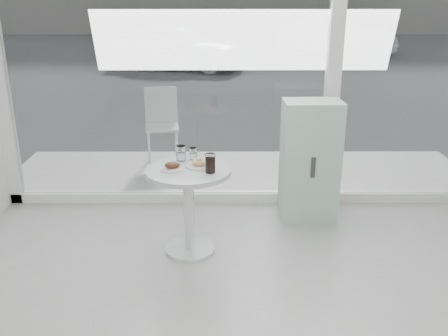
{
  "coord_description": "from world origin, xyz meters",
  "views": [
    {
      "loc": [
        -0.21,
        -2.02,
        2.19
      ],
      "look_at": [
        -0.2,
        1.7,
        0.85
      ],
      "focal_mm": 40.0,
      "sensor_mm": 36.0,
      "label": 1
    }
  ],
  "objects_px": {
    "main_table": "(189,193)",
    "car_white": "(178,46)",
    "plate_fritter": "(173,167)",
    "patio_chair": "(162,120)",
    "water_tumbler_b": "(193,154)",
    "water_tumbler_a": "(181,154)",
    "plate_donut": "(200,164)",
    "cola_glass": "(210,164)",
    "mint_cabinet": "(310,161)",
    "car_silver": "(335,36)"
  },
  "relations": [
    {
      "from": "patio_chair",
      "to": "water_tumbler_a",
      "type": "bearing_deg",
      "value": -86.25
    },
    {
      "from": "car_silver",
      "to": "cola_glass",
      "type": "distance_m",
      "value": 14.35
    },
    {
      "from": "patio_chair",
      "to": "plate_fritter",
      "type": "distance_m",
      "value": 2.36
    },
    {
      "from": "car_white",
      "to": "plate_fritter",
      "type": "bearing_deg",
      "value": -156.37
    },
    {
      "from": "car_silver",
      "to": "water_tumbler_a",
      "type": "bearing_deg",
      "value": 171.2
    },
    {
      "from": "plate_donut",
      "to": "mint_cabinet",
      "type": "bearing_deg",
      "value": 31.03
    },
    {
      "from": "plate_fritter",
      "to": "water_tumbler_a",
      "type": "relative_size",
      "value": 1.53
    },
    {
      "from": "water_tumbler_a",
      "to": "plate_fritter",
      "type": "bearing_deg",
      "value": -103.02
    },
    {
      "from": "main_table",
      "to": "patio_chair",
      "type": "relative_size",
      "value": 0.8
    },
    {
      "from": "car_white",
      "to": "cola_glass",
      "type": "height_order",
      "value": "car_white"
    },
    {
      "from": "mint_cabinet",
      "to": "water_tumbler_b",
      "type": "bearing_deg",
      "value": -159.48
    },
    {
      "from": "mint_cabinet",
      "to": "patio_chair",
      "type": "height_order",
      "value": "mint_cabinet"
    },
    {
      "from": "mint_cabinet",
      "to": "water_tumbler_b",
      "type": "height_order",
      "value": "mint_cabinet"
    },
    {
      "from": "car_white",
      "to": "water_tumbler_a",
      "type": "distance_m",
      "value": 10.44
    },
    {
      "from": "plate_fritter",
      "to": "plate_donut",
      "type": "height_order",
      "value": "plate_fritter"
    },
    {
      "from": "plate_donut",
      "to": "car_silver",
      "type": "bearing_deg",
      "value": 73.47
    },
    {
      "from": "plate_donut",
      "to": "water_tumbler_b",
      "type": "height_order",
      "value": "water_tumbler_b"
    },
    {
      "from": "car_silver",
      "to": "water_tumbler_b",
      "type": "xyz_separation_m",
      "value": [
        -4.11,
        -13.46,
        0.15
      ]
    },
    {
      "from": "patio_chair",
      "to": "plate_donut",
      "type": "xyz_separation_m",
      "value": [
        0.59,
        -2.23,
        0.19
      ]
    },
    {
      "from": "patio_chair",
      "to": "car_white",
      "type": "relative_size",
      "value": 0.25
    },
    {
      "from": "plate_fritter",
      "to": "water_tumbler_b",
      "type": "height_order",
      "value": "water_tumbler_b"
    },
    {
      "from": "car_silver",
      "to": "plate_donut",
      "type": "height_order",
      "value": "car_silver"
    },
    {
      "from": "main_table",
      "to": "water_tumbler_a",
      "type": "relative_size",
      "value": 5.78
    },
    {
      "from": "car_white",
      "to": "water_tumbler_b",
      "type": "bearing_deg",
      "value": -155.39
    },
    {
      "from": "water_tumbler_b",
      "to": "main_table",
      "type": "bearing_deg",
      "value": -96.8
    },
    {
      "from": "main_table",
      "to": "car_silver",
      "type": "bearing_deg",
      "value": 73.18
    },
    {
      "from": "water_tumbler_a",
      "to": "cola_glass",
      "type": "bearing_deg",
      "value": -49.02
    },
    {
      "from": "main_table",
      "to": "water_tumbler_b",
      "type": "distance_m",
      "value": 0.37
    },
    {
      "from": "car_silver",
      "to": "water_tumbler_b",
      "type": "relative_size",
      "value": 38.42
    },
    {
      "from": "water_tumbler_a",
      "to": "water_tumbler_b",
      "type": "bearing_deg",
      "value": 17.28
    },
    {
      "from": "plate_fritter",
      "to": "plate_donut",
      "type": "xyz_separation_m",
      "value": [
        0.22,
        0.09,
        -0.0
      ]
    },
    {
      "from": "mint_cabinet",
      "to": "car_silver",
      "type": "distance_m",
      "value": 13.35
    },
    {
      "from": "car_white",
      "to": "plate_fritter",
      "type": "distance_m",
      "value": 10.67
    },
    {
      "from": "patio_chair",
      "to": "water_tumbler_b",
      "type": "height_order",
      "value": "patio_chair"
    },
    {
      "from": "main_table",
      "to": "water_tumbler_a",
      "type": "distance_m",
      "value": 0.36
    },
    {
      "from": "patio_chair",
      "to": "plate_donut",
      "type": "relative_size",
      "value": 3.91
    },
    {
      "from": "patio_chair",
      "to": "water_tumbler_b",
      "type": "xyz_separation_m",
      "value": [
        0.52,
        -2.06,
        0.22
      ]
    },
    {
      "from": "main_table",
      "to": "car_white",
      "type": "relative_size",
      "value": 0.2
    },
    {
      "from": "main_table",
      "to": "patio_chair",
      "type": "bearing_deg",
      "value": 102.03
    },
    {
      "from": "main_table",
      "to": "car_white",
      "type": "distance_m",
      "value": 10.67
    },
    {
      "from": "plate_fritter",
      "to": "water_tumbler_b",
      "type": "relative_size",
      "value": 1.93
    },
    {
      "from": "main_table",
      "to": "plate_donut",
      "type": "height_order",
      "value": "plate_donut"
    },
    {
      "from": "car_silver",
      "to": "water_tumbler_b",
      "type": "height_order",
      "value": "car_silver"
    },
    {
      "from": "plate_donut",
      "to": "cola_glass",
      "type": "distance_m",
      "value": 0.19
    },
    {
      "from": "plate_fritter",
      "to": "plate_donut",
      "type": "distance_m",
      "value": 0.24
    },
    {
      "from": "patio_chair",
      "to": "plate_fritter",
      "type": "height_order",
      "value": "patio_chair"
    },
    {
      "from": "water_tumbler_a",
      "to": "water_tumbler_b",
      "type": "distance_m",
      "value": 0.11
    },
    {
      "from": "main_table",
      "to": "car_white",
      "type": "bearing_deg",
      "value": 95.31
    },
    {
      "from": "car_silver",
      "to": "cola_glass",
      "type": "xyz_separation_m",
      "value": [
        -3.95,
        -13.79,
        0.18
      ]
    },
    {
      "from": "plate_donut",
      "to": "plate_fritter",
      "type": "bearing_deg",
      "value": -158.53
    }
  ]
}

